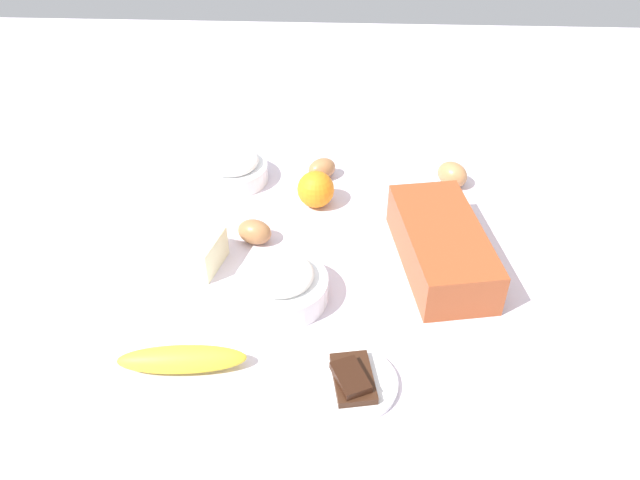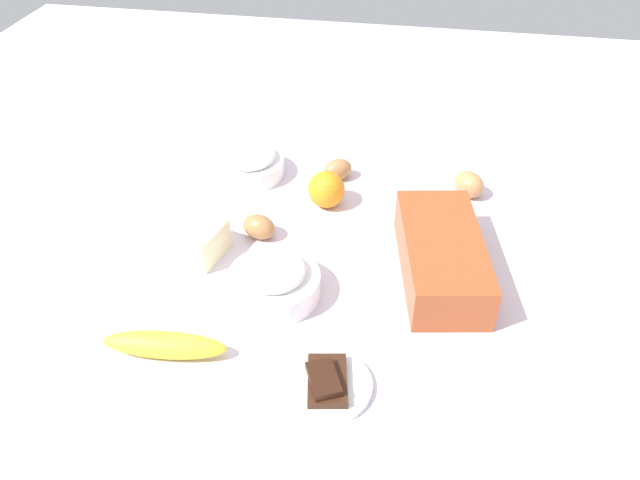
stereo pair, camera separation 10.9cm
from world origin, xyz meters
name	(u,v)px [view 2 (the right image)]	position (x,y,z in m)	size (l,w,h in m)	color
ground_plane	(320,261)	(0.00, 0.00, -0.01)	(2.40, 2.40, 0.02)	silver
loaf_pan	(441,255)	(0.01, 0.21, 0.04)	(0.30, 0.18, 0.08)	#9E4723
flour_bowl	(274,280)	(0.11, -0.06, 0.03)	(0.15, 0.15, 0.07)	white
sugar_bowl	(250,162)	(-0.24, -0.19, 0.03)	(0.15, 0.15, 0.07)	white
banana	(165,345)	(0.26, -0.19, 0.02)	(0.19, 0.04, 0.04)	yellow
orange_fruit	(326,189)	(-0.16, -0.02, 0.04)	(0.07, 0.07, 0.07)	orange
butter_block	(203,242)	(0.03, -0.21, 0.03)	(0.09, 0.06, 0.06)	#F4EDB2
egg_near_butter	(338,170)	(-0.26, -0.01, 0.02)	(0.04, 0.04, 0.06)	#A97245
egg_beside_bowl	(259,227)	(-0.04, -0.12, 0.02)	(0.05, 0.05, 0.06)	#A46F43
egg_loose	(469,184)	(-0.25, 0.26, 0.03)	(0.05, 0.05, 0.07)	#B97D4B
chocolate_plate	(327,383)	(0.28, 0.06, 0.01)	(0.13, 0.13, 0.03)	white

